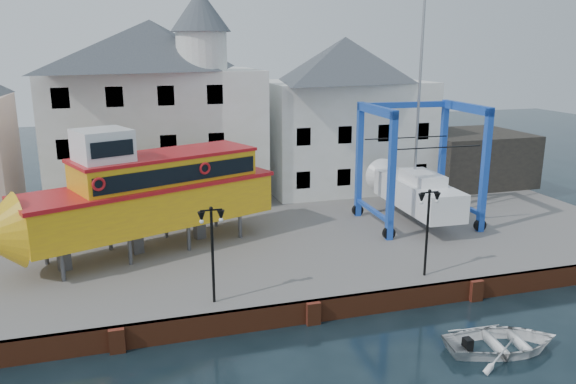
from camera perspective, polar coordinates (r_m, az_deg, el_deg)
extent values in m
plane|color=black|center=(24.67, 2.51, -13.18)|extent=(140.00, 140.00, 0.00)
cube|color=slate|center=(34.23, -3.54, -4.19)|extent=(44.00, 22.00, 1.00)
cube|color=brown|center=(24.54, 2.43, -12.02)|extent=(44.00, 0.25, 1.00)
cube|color=brown|center=(23.30, -16.99, -14.22)|extent=(0.60, 0.36, 1.00)
cube|color=brown|center=(24.40, 2.56, -12.19)|extent=(0.60, 0.36, 1.00)
cube|color=brown|center=(27.85, 18.53, -9.46)|extent=(0.60, 0.36, 1.00)
cube|color=silver|center=(39.62, -13.26, 5.47)|extent=(14.00, 8.00, 9.00)
pyramid|color=#3A414A|center=(39.17, -13.79, 14.31)|extent=(14.00, 8.00, 3.20)
cube|color=black|center=(36.38, -21.24, -0.59)|extent=(1.00, 0.08, 1.20)
cube|color=black|center=(36.24, -16.52, -0.25)|extent=(1.00, 0.08, 1.20)
cube|color=black|center=(36.35, -11.80, 0.09)|extent=(1.00, 0.08, 1.20)
cube|color=black|center=(36.70, -7.14, 0.43)|extent=(1.00, 0.08, 1.20)
cube|color=black|center=(35.77, -21.68, 4.06)|extent=(1.00, 0.08, 1.20)
cube|color=black|center=(35.63, -16.87, 4.42)|extent=(1.00, 0.08, 1.20)
cube|color=black|center=(35.73, -12.05, 4.75)|extent=(1.00, 0.08, 1.20)
cube|color=black|center=(36.09, -7.29, 5.05)|extent=(1.00, 0.08, 1.20)
cube|color=black|center=(35.41, -22.13, 8.83)|extent=(1.00, 0.08, 1.20)
cube|color=black|center=(35.26, -17.23, 9.22)|extent=(1.00, 0.08, 1.20)
cube|color=black|center=(35.37, -12.30, 9.55)|extent=(1.00, 0.08, 1.20)
cube|color=black|center=(35.73, -7.44, 9.80)|extent=(1.00, 0.08, 1.20)
cylinder|color=silver|center=(37.08, -8.77, 13.95)|extent=(3.20, 3.20, 2.40)
cone|color=#3A414A|center=(37.15, -8.92, 17.80)|extent=(3.80, 3.80, 2.60)
cube|color=silver|center=(43.30, 5.62, 5.86)|extent=(12.00, 8.00, 8.00)
pyramid|color=#3A414A|center=(42.82, 5.81, 13.29)|extent=(12.00, 8.00, 3.20)
cube|color=black|center=(38.57, 1.55, 1.22)|extent=(1.00, 0.08, 1.20)
cube|color=black|center=(39.58, 5.68, 1.50)|extent=(1.00, 0.08, 1.20)
cube|color=black|center=(40.80, 9.59, 1.76)|extent=(1.00, 0.08, 1.20)
cube|color=black|center=(42.19, 13.25, 2.00)|extent=(1.00, 0.08, 1.20)
cube|color=black|center=(37.99, 1.58, 5.63)|extent=(1.00, 0.08, 1.20)
cube|color=black|center=(39.02, 5.79, 5.80)|extent=(1.00, 0.08, 1.20)
cube|color=black|center=(40.25, 9.77, 5.93)|extent=(1.00, 0.08, 1.20)
cube|color=black|center=(41.67, 13.49, 6.03)|extent=(1.00, 0.08, 1.20)
cube|color=black|center=(46.64, 17.98, 3.35)|extent=(8.00, 7.00, 4.00)
cylinder|color=black|center=(23.61, -7.66, -6.61)|extent=(0.12, 0.12, 4.00)
cube|color=black|center=(22.96, -7.83, -1.83)|extent=(0.90, 0.06, 0.06)
sphere|color=black|center=(22.94, -7.83, -1.66)|extent=(0.16, 0.16, 0.16)
cone|color=black|center=(22.98, -8.79, -2.55)|extent=(0.32, 0.32, 0.45)
sphere|color=white|center=(23.03, -8.77, -2.98)|extent=(0.18, 0.18, 0.18)
cone|color=black|center=(23.09, -6.82, -2.40)|extent=(0.32, 0.32, 0.45)
sphere|color=white|center=(23.15, -6.81, -2.82)|extent=(0.18, 0.18, 0.18)
cylinder|color=black|center=(26.89, 13.93, -4.26)|extent=(0.12, 0.12, 4.00)
cube|color=black|center=(26.31, 14.20, -0.03)|extent=(0.90, 0.06, 0.06)
sphere|color=black|center=(26.30, 14.21, 0.12)|extent=(0.16, 0.16, 0.16)
cone|color=black|center=(26.18, 13.41, -0.67)|extent=(0.32, 0.32, 0.45)
sphere|color=white|center=(26.23, 13.39, -1.05)|extent=(0.18, 0.18, 0.18)
cone|color=black|center=(26.58, 14.90, -0.53)|extent=(0.32, 0.32, 0.45)
sphere|color=white|center=(26.63, 14.88, -0.91)|extent=(0.18, 0.18, 0.18)
cylinder|color=#59595E|center=(27.93, -21.93, -7.04)|extent=(0.26, 0.26, 1.40)
cylinder|color=#59595E|center=(30.31, -23.39, -5.52)|extent=(0.26, 0.26, 1.40)
cylinder|color=#59595E|center=(28.91, -15.74, -5.79)|extent=(0.26, 0.26, 1.40)
cylinder|color=#59595E|center=(31.21, -17.64, -4.42)|extent=(0.26, 0.26, 1.40)
cylinder|color=#59595E|center=(30.21, -10.05, -4.57)|extent=(0.26, 0.26, 1.40)
cylinder|color=#59595E|center=(32.42, -12.27, -3.35)|extent=(0.26, 0.26, 1.40)
cylinder|color=#59595E|center=(31.79, -4.89, -3.43)|extent=(0.26, 0.26, 1.40)
cylinder|color=#59595E|center=(33.89, -7.35, -2.35)|extent=(0.26, 0.26, 1.40)
cube|color=#59595E|center=(29.23, -21.81, -6.08)|extent=(0.69, 0.64, 1.40)
cube|color=#59595E|center=(30.38, -15.10, -4.75)|extent=(0.69, 0.64, 1.40)
cube|color=#59595E|center=(31.93, -8.98, -3.47)|extent=(0.69, 0.64, 1.40)
cube|color=gold|center=(30.23, -13.70, -1.33)|extent=(13.41, 8.14, 2.05)
cube|color=red|center=(29.95, -13.83, 0.73)|extent=(13.73, 8.38, 0.20)
cube|color=gold|center=(30.20, -12.31, 2.19)|extent=(9.82, 6.40, 1.49)
cube|color=black|center=(28.78, -10.87, 1.76)|extent=(8.32, 3.38, 0.84)
cube|color=black|center=(31.61, -13.62, 2.75)|extent=(8.32, 3.38, 0.84)
cube|color=red|center=(30.03, -12.39, 3.74)|extent=(10.03, 6.56, 0.17)
cube|color=white|center=(28.65, -18.32, 4.38)|extent=(3.15, 3.15, 1.69)
cube|color=black|center=(27.49, -17.42, 4.21)|extent=(1.91, 0.81, 0.74)
torus|color=red|center=(27.08, -18.68, 0.76)|extent=(0.65, 0.36, 0.65)
torus|color=red|center=(29.36, -8.44, 2.40)|extent=(0.65, 0.36, 0.65)
cube|color=#1A48AB|center=(31.10, 10.47, 1.48)|extent=(0.37, 0.37, 7.15)
cylinder|color=black|center=(31.97, 10.21, -4.15)|extent=(0.72, 0.28, 0.72)
cube|color=#1A48AB|center=(35.36, 7.24, 3.17)|extent=(0.37, 0.37, 7.15)
cylinder|color=black|center=(36.13, 7.08, -1.84)|extent=(0.72, 0.28, 0.72)
cube|color=#1A48AB|center=(33.92, 19.36, 1.98)|extent=(0.37, 0.37, 7.15)
cylinder|color=black|center=(34.72, 18.91, -3.21)|extent=(0.72, 0.28, 0.72)
cube|color=#1A48AB|center=(37.86, 15.40, 3.51)|extent=(0.37, 0.37, 7.15)
cylinder|color=black|center=(38.58, 15.08, -1.18)|extent=(0.72, 0.28, 0.72)
cube|color=#1A48AB|center=(32.68, 8.98, 8.21)|extent=(0.54, 5.12, 0.50)
cube|color=#1A48AB|center=(33.84, 8.59, -1.85)|extent=(0.43, 5.11, 0.21)
cube|color=#1A48AB|center=(35.37, 17.68, 8.18)|extent=(0.54, 5.12, 0.50)
cube|color=#1A48AB|center=(36.44, 16.97, -1.15)|extent=(0.43, 5.11, 0.21)
cube|color=#1A48AB|center=(36.04, 11.73, 8.66)|extent=(6.14, 0.58, 0.36)
cube|color=white|center=(34.83, 13.01, -0.20)|extent=(2.63, 7.74, 1.63)
cone|color=white|center=(38.79, 9.94, 1.45)|extent=(2.41, 1.72, 2.35)
cube|color=#59595E|center=(35.14, 12.90, -2.05)|extent=(0.31, 1.85, 0.72)
cube|color=white|center=(34.13, 13.51, 1.42)|extent=(1.74, 3.12, 0.61)
cylinder|color=#99999E|center=(34.27, 13.23, 10.48)|extent=(0.17, 0.17, 11.24)
cube|color=black|center=(32.60, 14.81, 4.38)|extent=(5.53, 0.32, 0.05)
cube|color=black|center=(35.81, 11.95, 5.42)|extent=(5.53, 0.32, 0.05)
imported|color=white|center=(24.22, 20.92, -14.76)|extent=(4.93, 3.84, 0.94)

